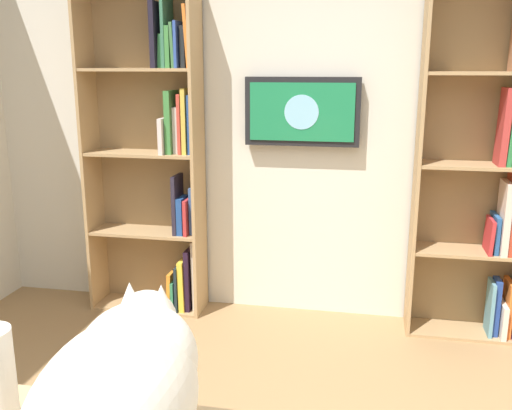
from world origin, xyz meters
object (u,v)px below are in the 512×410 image
(wall_mounted_tv, at_px, (302,112))
(bookshelf_right, at_px, (158,155))
(bookshelf_left, at_px, (498,172))
(cat, at_px, (122,394))

(wall_mounted_tv, bearing_deg, bookshelf_right, 4.86)
(bookshelf_left, xyz_separation_m, bookshelf_right, (2.16, -0.01, 0.04))
(bookshelf_right, bearing_deg, bookshelf_left, 179.86)
(cat, bearing_deg, bookshelf_left, -116.82)
(bookshelf_left, relative_size, wall_mounted_tv, 2.95)
(bookshelf_left, distance_m, bookshelf_right, 2.16)
(wall_mounted_tv, xyz_separation_m, cat, (0.09, 2.63, -0.42))
(bookshelf_right, height_order, cat, bookshelf_right)
(wall_mounted_tv, relative_size, cat, 1.06)
(bookshelf_left, bearing_deg, bookshelf_right, -0.14)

